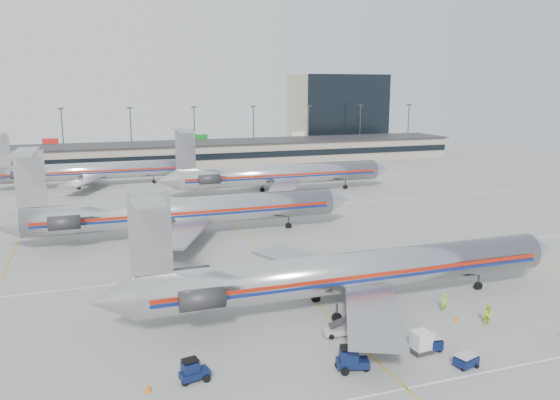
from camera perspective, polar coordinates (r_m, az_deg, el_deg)
name	(u,v)px	position (r m, az deg, el deg)	size (l,w,h in m)	color
ground	(309,297)	(55.61, 3.09, -10.07)	(260.00, 260.00, 0.00)	gray
apron_markings	(277,266)	(64.40, -0.28, -6.96)	(160.00, 0.15, 0.02)	silver
terminal	(171,155)	(148.11, -11.33, 4.67)	(162.00, 17.00, 6.25)	gray
light_mast_row	(163,130)	(161.45, -12.10, 7.13)	(163.60, 0.40, 15.28)	#38383D
distant_building	(337,111)	(193.99, 5.94, 9.20)	(30.00, 20.00, 25.00)	tan
jet_foreground	(346,272)	(51.95, 6.95, -7.48)	(47.51, 27.98, 12.44)	silver
jet_second_row	(180,211)	(76.84, -10.36, -1.16)	(49.83, 29.34, 13.04)	silver
jet_third_row	(277,174)	(107.61, -0.36, 2.70)	(48.26, 29.69, 13.20)	silver
jet_back_row	(88,171)	(121.64, -19.46, 2.88)	(43.28, 26.62, 11.83)	silver
tug_left	(193,371)	(41.14, -9.10, -17.24)	(2.27, 1.45, 1.71)	#0A1439
tug_center	(351,360)	(42.27, 7.42, -16.20)	(2.60, 1.78, 1.93)	#0A1439
cart_inner	(427,343)	(46.36, 15.10, -14.20)	(2.34, 1.76, 1.23)	#0A1439
cart_outer	(466,360)	(44.84, 18.88, -15.57)	(1.98, 1.62, 0.97)	#0A1439
uld_container	(421,342)	(45.81, 14.53, -14.18)	(1.78, 1.53, 1.76)	#2D2D30
belt_loader	(343,329)	(47.71, 6.56, -13.24)	(3.86, 1.49, 2.01)	#979797
ramp_worker_near	(444,303)	(53.98, 16.79, -10.24)	(0.65, 0.43, 1.78)	#7DCB13
ramp_worker_far	(489,315)	(52.35, 20.97, -11.13)	(0.95, 0.74, 1.95)	#B3DB14
cone_right	(457,318)	(52.51, 18.03, -11.68)	(0.40, 0.40, 0.54)	#DF5807
cone_left	(148,388)	(40.70, -13.61, -18.54)	(0.44, 0.44, 0.61)	#DF5807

